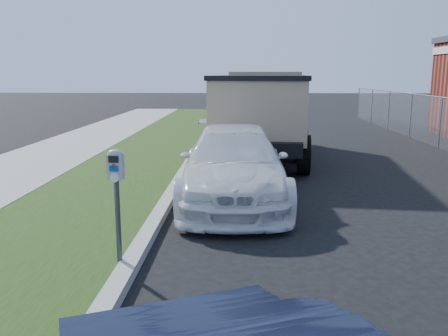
{
  "coord_description": "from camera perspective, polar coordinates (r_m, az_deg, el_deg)",
  "views": [
    {
      "loc": [
        -1.12,
        -7.09,
        2.61
      ],
      "look_at": [
        -1.4,
        1.0,
        1.0
      ],
      "focal_mm": 38.0,
      "sensor_mm": 36.0,
      "label": 1
    }
  ],
  "objects": [
    {
      "name": "ground",
      "position": [
        7.64,
        10.41,
        -8.92
      ],
      "size": [
        120.0,
        120.0,
        0.0
      ],
      "primitive_type": "plane",
      "color": "black",
      "rests_on": "ground"
    },
    {
      "name": "streetside",
      "position": [
        10.44,
        -23.35,
        -3.79
      ],
      "size": [
        6.12,
        50.0,
        0.15
      ],
      "color": "gray",
      "rests_on": "ground"
    },
    {
      "name": "parking_meter",
      "position": [
        6.34,
        -12.84,
        -1.54
      ],
      "size": [
        0.22,
        0.16,
        1.51
      ],
      "rotation": [
        0.0,
        0.0,
        -0.07
      ],
      "color": "#3F4247",
      "rests_on": "ground"
    },
    {
      "name": "white_wagon",
      "position": [
        9.89,
        1.21,
        0.44
      ],
      "size": [
        2.25,
        5.27,
        1.51
      ],
      "primitive_type": "imported",
      "rotation": [
        0.0,
        0.0,
        0.02
      ],
      "color": "silver",
      "rests_on": "ground"
    },
    {
      "name": "dump_truck",
      "position": [
        15.26,
        4.71,
        7.08
      ],
      "size": [
        3.28,
        7.06,
        2.69
      ],
      "rotation": [
        0.0,
        0.0,
        -0.09
      ],
      "color": "black",
      "rests_on": "ground"
    }
  ]
}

